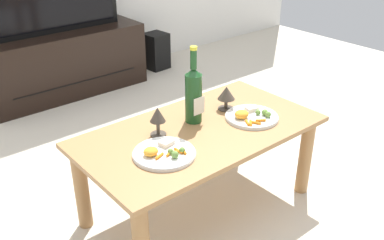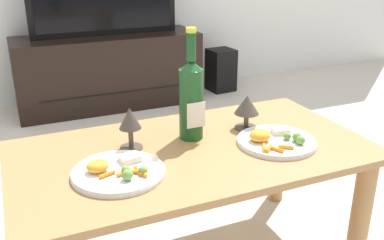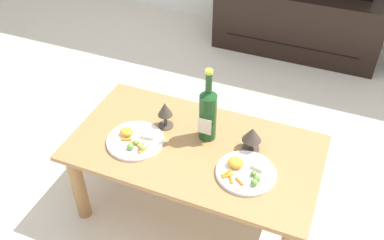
# 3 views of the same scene
# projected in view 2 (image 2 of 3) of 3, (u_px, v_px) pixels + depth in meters

# --- Properties ---
(dining_table) EXTENTS (1.19, 0.64, 0.47)m
(dining_table) POSITION_uv_depth(u_px,v_px,m) (193.00, 171.00, 1.49)
(dining_table) COLOR #9E7042
(dining_table) RESTS_ON ground_plane
(tv_stand) EXTENTS (1.30, 0.44, 0.52)m
(tv_stand) POSITION_uv_depth(u_px,v_px,m) (109.00, 71.00, 3.18)
(tv_stand) COLOR black
(tv_stand) RESTS_ON ground_plane
(floor_speaker) EXTENTS (0.21, 0.21, 0.34)m
(floor_speaker) POSITION_uv_depth(u_px,v_px,m) (221.00, 70.00, 3.56)
(floor_speaker) COLOR black
(floor_speaker) RESTS_ON ground_plane
(wine_bottle) EXTENTS (0.08, 0.09, 0.39)m
(wine_bottle) POSITION_uv_depth(u_px,v_px,m) (191.00, 97.00, 1.49)
(wine_bottle) COLOR #19471E
(wine_bottle) RESTS_ON dining_table
(goblet_left) EXTENTS (0.08, 0.08, 0.14)m
(goblet_left) POSITION_uv_depth(u_px,v_px,m) (130.00, 121.00, 1.43)
(goblet_left) COLOR #473D33
(goblet_left) RESTS_ON dining_table
(goblet_right) EXTENTS (0.09, 0.09, 0.13)m
(goblet_right) POSITION_uv_depth(u_px,v_px,m) (247.00, 107.00, 1.60)
(goblet_right) COLOR #473D33
(goblet_right) RESTS_ON dining_table
(dinner_plate_left) EXTENTS (0.28, 0.28, 0.05)m
(dinner_plate_left) POSITION_uv_depth(u_px,v_px,m) (118.00, 171.00, 1.29)
(dinner_plate_left) COLOR white
(dinner_plate_left) RESTS_ON dining_table
(dinner_plate_right) EXTENTS (0.27, 0.27, 0.05)m
(dinner_plate_right) POSITION_uv_depth(u_px,v_px,m) (276.00, 140.00, 1.49)
(dinner_plate_right) COLOR white
(dinner_plate_right) RESTS_ON dining_table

